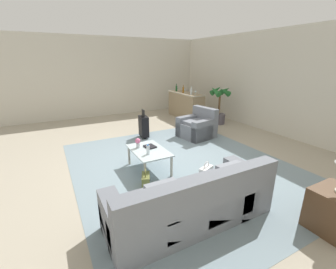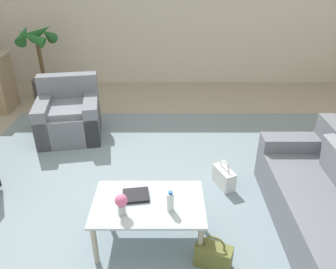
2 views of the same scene
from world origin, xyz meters
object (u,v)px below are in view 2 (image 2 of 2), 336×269
object	(u,v)px
water_bottle	(170,202)
coffee_table_book	(136,195)
flower_vase	(121,203)
potted_palm	(41,64)
armchair	(70,116)
handbag_white	(224,177)
coffee_table	(148,208)
handbag_olive	(213,256)

from	to	relation	value
water_bottle	coffee_table_book	xyz separation A→B (m)	(-0.32, 0.18, -0.08)
coffee_table_book	flower_vase	world-z (taller)	flower_vase
potted_palm	coffee_table_book	bearing A→B (deg)	-60.12
armchair	handbag_white	bearing A→B (deg)	-31.71
coffee_table	water_bottle	bearing A→B (deg)	-26.57
coffee_table_book	handbag_white	world-z (taller)	coffee_table_book
armchair	coffee_table_book	world-z (taller)	armchair
potted_palm	coffee_table	bearing A→B (deg)	-59.26
flower_vase	handbag_white	size ratio (longest dim) A/B	0.57
coffee_table	handbag_olive	distance (m)	0.71
armchair	handbag_olive	size ratio (longest dim) A/B	2.87
flower_vase	handbag_olive	bearing A→B (deg)	-11.92
potted_palm	water_bottle	bearing A→B (deg)	-57.72
armchair	potted_palm	world-z (taller)	potted_palm
coffee_table	flower_vase	world-z (taller)	flower_vase
water_bottle	armchair	bearing A→B (deg)	123.68
coffee_table	water_bottle	world-z (taller)	water_bottle
water_bottle	coffee_table_book	world-z (taller)	water_bottle
water_bottle	coffee_table_book	bearing A→B (deg)	150.64
potted_palm	handbag_white	bearing A→B (deg)	-43.26
handbag_white	handbag_olive	size ratio (longest dim) A/B	1.00
coffee_table	handbag_white	bearing A→B (deg)	44.88
armchair	flower_vase	xyz separation A→B (m)	(1.09, -2.32, 0.28)
armchair	flower_vase	world-z (taller)	armchair
water_bottle	coffee_table_book	distance (m)	0.38
handbag_olive	potted_palm	xyz separation A→B (m)	(-2.78, 4.02, 0.53)
armchair	handbag_olive	bearing A→B (deg)	-52.77
coffee_table_book	handbag_olive	world-z (taller)	coffee_table_book
water_bottle	coffee_table	bearing A→B (deg)	153.43
coffee_table	potted_palm	bearing A→B (deg)	120.74
handbag_olive	potted_palm	bearing A→B (deg)	124.65
potted_palm	handbag_olive	bearing A→B (deg)	-55.35
flower_vase	handbag_olive	size ratio (longest dim) A/B	0.57
armchair	water_bottle	xyz separation A→B (m)	(1.51, -2.27, 0.26)
coffee_table_book	flower_vase	bearing A→B (deg)	-121.56
armchair	coffee_table_book	xyz separation A→B (m)	(1.19, -2.09, 0.18)
coffee_table	coffee_table_book	world-z (taller)	coffee_table_book
armchair	water_bottle	size ratio (longest dim) A/B	5.03
water_bottle	flower_vase	bearing A→B (deg)	-173.21
armchair	coffee_table	distance (m)	2.54
coffee_table_book	handbag_white	distance (m)	1.27
coffee_table	flower_vase	distance (m)	0.32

